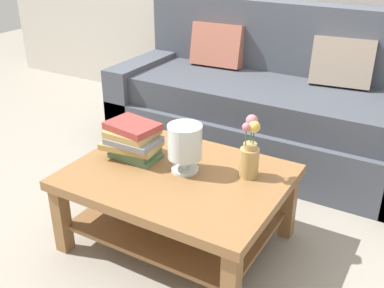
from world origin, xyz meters
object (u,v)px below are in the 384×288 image
Objects in this scene: book_stack_main at (133,140)px; couch at (269,106)px; flower_pitcher at (250,152)px; coffee_table at (177,193)px; glass_hurricane_vase at (185,143)px.

couch is at bearing 76.80° from book_stack_main.
flower_pitcher is (0.33, -1.10, 0.20)m from couch.
couch is at bearing 90.09° from coffee_table.
couch is 1.23m from glass_hurricane_vase.
glass_hurricane_vase is (0.02, 0.04, 0.27)m from coffee_table.
glass_hurricane_vase is (0.02, -1.22, 0.22)m from couch.
glass_hurricane_vase is (0.31, 0.01, 0.05)m from book_stack_main.
book_stack_main is (-0.29, 0.03, 0.22)m from coffee_table.
flower_pitcher is at bearing 25.26° from coffee_table.
couch is 1.26m from coffee_table.
glass_hurricane_vase is at bearing -159.64° from flower_pitcher.
book_stack_main is at bearing -103.20° from couch.
couch is at bearing 91.16° from glass_hurricane_vase.
glass_hurricane_vase is at bearing 61.18° from coffee_table.
flower_pitcher is (0.33, 0.15, 0.25)m from coffee_table.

